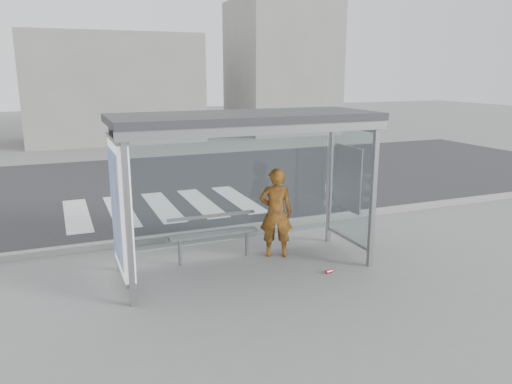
% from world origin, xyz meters
% --- Properties ---
extents(ground, '(80.00, 80.00, 0.00)m').
position_xyz_m(ground, '(0.00, 0.00, 0.00)').
color(ground, slate).
rests_on(ground, ground).
extents(road, '(30.00, 10.00, 0.01)m').
position_xyz_m(road, '(0.00, 7.00, 0.00)').
color(road, '#242426').
rests_on(road, ground).
extents(curb, '(30.00, 0.18, 0.12)m').
position_xyz_m(curb, '(0.00, 1.95, 0.06)').
color(curb, gray).
rests_on(curb, ground).
extents(crosswalk, '(4.55, 3.00, 0.00)m').
position_xyz_m(crosswalk, '(-0.50, 4.50, 0.00)').
color(crosswalk, silver).
rests_on(crosswalk, ground).
extents(bus_shelter, '(4.25, 1.65, 2.62)m').
position_xyz_m(bus_shelter, '(-0.37, 0.06, 1.98)').
color(bus_shelter, gray).
rests_on(bus_shelter, ground).
extents(building_center, '(8.00, 5.00, 5.00)m').
position_xyz_m(building_center, '(0.00, 18.00, 2.50)').
color(building_center, gray).
rests_on(building_center, ground).
extents(building_right, '(5.00, 5.00, 7.00)m').
position_xyz_m(building_right, '(9.00, 18.00, 3.50)').
color(building_right, gray).
rests_on(building_right, ground).
extents(person, '(0.70, 0.59, 1.62)m').
position_xyz_m(person, '(0.71, 0.36, 0.81)').
color(person, orange).
rests_on(person, ground).
extents(bench, '(1.58, 0.21, 0.82)m').
position_xyz_m(bench, '(-0.39, 0.58, 0.49)').
color(bench, slate).
rests_on(bench, ground).
extents(soda_can, '(0.12, 0.08, 0.06)m').
position_xyz_m(soda_can, '(1.19, -0.71, 0.03)').
color(soda_can, '#D43E4A').
rests_on(soda_can, ground).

